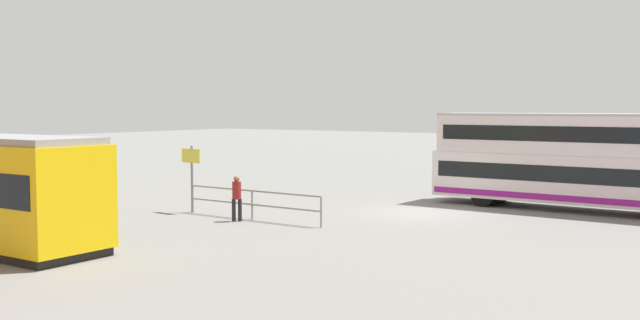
# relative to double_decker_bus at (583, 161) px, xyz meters

# --- Properties ---
(ground_plane) EXTENTS (160.00, 160.00, 0.00)m
(ground_plane) POSITION_rel_double_decker_bus_xyz_m (4.94, 3.86, -1.98)
(ground_plane) COLOR slate
(double_decker_bus) EXTENTS (11.94, 2.89, 3.83)m
(double_decker_bus) POSITION_rel_double_decker_bus_xyz_m (0.00, 0.00, 0.00)
(double_decker_bus) COLOR silver
(double_decker_bus) RESTS_ON ground
(pedestrian_near_railing) EXTENTS (0.45, 0.45, 1.64)m
(pedestrian_near_railing) POSITION_rel_double_decker_bus_xyz_m (9.54, 9.59, -1.03)
(pedestrian_near_railing) COLOR black
(pedestrian_near_railing) RESTS_ON ground
(pedestrian_railing) EXTENTS (6.23, 0.25, 1.08)m
(pedestrian_railing) POSITION_rel_double_decker_bus_xyz_m (9.36, 8.93, -1.25)
(pedestrian_railing) COLOR gray
(pedestrian_railing) RESTS_ON ground
(info_sign) EXTENTS (1.04, 0.17, 2.58)m
(info_sign) POSITION_rel_double_decker_bus_xyz_m (12.44, 8.85, -0.21)
(info_sign) COLOR slate
(info_sign) RESTS_ON ground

